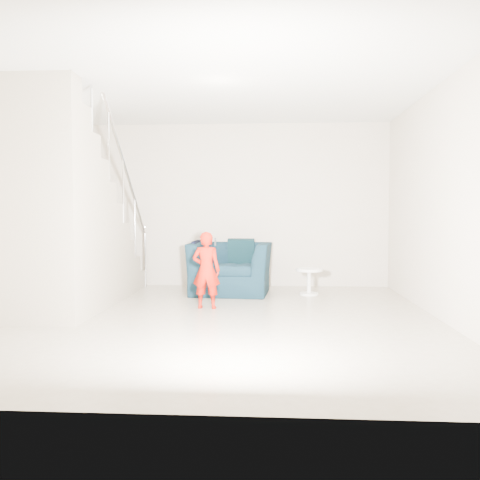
% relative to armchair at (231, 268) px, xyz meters
% --- Properties ---
extents(floor, '(5.50, 5.50, 0.00)m').
position_rel_armchair_xyz_m(floor, '(0.04, -1.93, -0.39)').
color(floor, gray).
rests_on(floor, ground).
extents(ceiling, '(5.50, 5.50, 0.00)m').
position_rel_armchair_xyz_m(ceiling, '(0.04, -1.93, 2.31)').
color(ceiling, silver).
rests_on(ceiling, back_wall).
extents(back_wall, '(5.00, 0.00, 5.00)m').
position_rel_armchair_xyz_m(back_wall, '(0.04, 0.82, 0.96)').
color(back_wall, '#C0B29C').
rests_on(back_wall, floor).
extents(front_wall, '(5.00, 0.00, 5.00)m').
position_rel_armchair_xyz_m(front_wall, '(0.04, -4.68, 0.96)').
color(front_wall, '#C0B29C').
rests_on(front_wall, floor).
extents(left_wall, '(0.00, 5.50, 5.50)m').
position_rel_armchair_xyz_m(left_wall, '(-2.46, -1.93, 0.96)').
color(left_wall, '#C0B29C').
rests_on(left_wall, floor).
extents(right_wall, '(0.00, 5.50, 5.50)m').
position_rel_armchair_xyz_m(right_wall, '(2.54, -1.93, 0.96)').
color(right_wall, '#C0B29C').
rests_on(right_wall, floor).
extents(armchair, '(1.26, 1.12, 0.77)m').
position_rel_armchair_xyz_m(armchair, '(0.00, 0.00, 0.00)').
color(armchair, black).
rests_on(armchair, floor).
extents(toddler, '(0.37, 0.26, 0.98)m').
position_rel_armchair_xyz_m(toddler, '(-0.21, -1.24, 0.11)').
color(toddler, '#A61805').
rests_on(toddler, floor).
extents(side_table, '(0.40, 0.40, 0.40)m').
position_rel_armchair_xyz_m(side_table, '(1.18, -0.08, -0.12)').
color(side_table, white).
rests_on(side_table, floor).
extents(staircase, '(1.02, 3.03, 3.62)m').
position_rel_armchair_xyz_m(staircase, '(-1.96, -1.37, 0.56)').
color(staircase, '#ADA089').
rests_on(staircase, floor).
extents(cushion, '(0.41, 0.20, 0.41)m').
position_rel_armchair_xyz_m(cushion, '(0.15, 0.20, 0.24)').
color(cushion, black).
rests_on(cushion, armchair).
extents(throw, '(0.06, 0.57, 0.63)m').
position_rel_armchair_xyz_m(throw, '(-0.53, -0.01, 0.10)').
color(throw, black).
rests_on(throw, armchair).
extents(phone, '(0.02, 0.05, 0.10)m').
position_rel_armchair_xyz_m(phone, '(-0.09, -1.29, 0.47)').
color(phone, black).
rests_on(phone, toddler).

